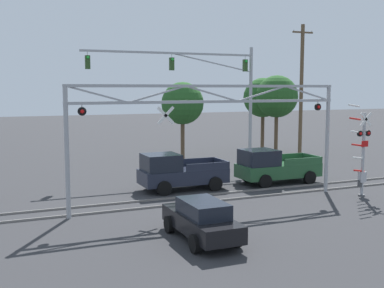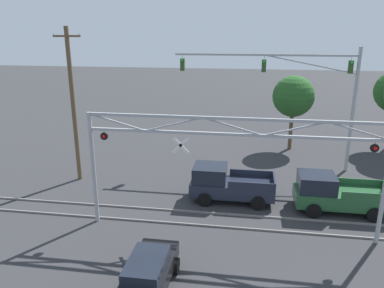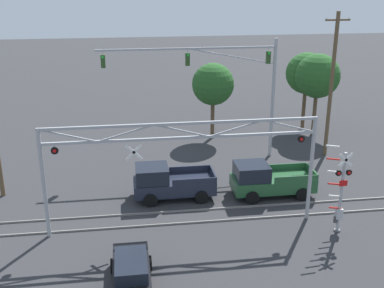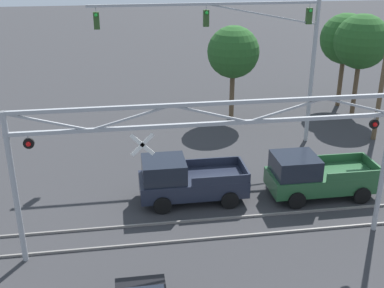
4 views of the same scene
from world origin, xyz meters
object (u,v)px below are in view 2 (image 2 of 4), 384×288
(traffic_signal_span, at_px, (310,86))
(pickup_truck_lead, at_px, (227,184))
(sedan_waiting, at_px, (148,274))
(utility_pole_left, at_px, (73,105))
(pickup_truck_following, at_px, (334,194))
(background_tree_beyond_span, at_px, (293,97))
(crossing_gantry, at_px, (232,149))

(traffic_signal_span, relative_size, pickup_truck_lead, 2.56)
(sedan_waiting, bearing_deg, utility_pole_left, 126.18)
(traffic_signal_span, bearing_deg, utility_pole_left, -163.97)
(pickup_truck_following, xyz_separation_m, background_tree_beyond_span, (-1.37, 11.42, 3.52))
(crossing_gantry, xyz_separation_m, background_tree_beyond_span, (4.33, 14.63, 0.14))
(pickup_truck_following, bearing_deg, pickup_truck_lead, 175.53)
(crossing_gantry, relative_size, background_tree_beyond_span, 2.28)
(traffic_signal_span, distance_m, pickup_truck_following, 8.44)
(pickup_truck_following, bearing_deg, sedan_waiting, -135.73)
(pickup_truck_following, xyz_separation_m, utility_pole_left, (-16.28, 2.24, 4.16))
(pickup_truck_lead, xyz_separation_m, sedan_waiting, (-2.46, -8.81, -0.23))
(pickup_truck_following, relative_size, sedan_waiting, 1.16)
(traffic_signal_span, bearing_deg, crossing_gantry, -116.24)
(traffic_signal_span, xyz_separation_m, pickup_truck_following, (0.82, -6.69, -5.08))
(crossing_gantry, xyz_separation_m, sedan_waiting, (-2.85, -5.13, -3.61))
(pickup_truck_following, bearing_deg, background_tree_beyond_span, 96.85)
(sedan_waiting, bearing_deg, crossing_gantry, 60.94)
(pickup_truck_lead, bearing_deg, pickup_truck_following, -4.47)
(crossing_gantry, xyz_separation_m, pickup_truck_lead, (-0.38, 3.68, -3.38))
(pickup_truck_following, distance_m, sedan_waiting, 11.94)
(utility_pole_left, bearing_deg, sedan_waiting, -53.82)
(traffic_signal_span, height_order, pickup_truck_following, traffic_signal_span)
(utility_pole_left, bearing_deg, traffic_signal_span, 16.03)
(sedan_waiting, xyz_separation_m, utility_pole_left, (-7.73, 10.58, 4.39))
(pickup_truck_following, bearing_deg, utility_pole_left, 172.15)
(pickup_truck_following, bearing_deg, crossing_gantry, -150.63)
(crossing_gantry, bearing_deg, pickup_truck_lead, 95.96)
(crossing_gantry, xyz_separation_m, pickup_truck_following, (5.70, 3.21, -3.38))
(pickup_truck_lead, xyz_separation_m, utility_pole_left, (-10.20, 1.77, 4.16))
(crossing_gantry, height_order, sedan_waiting, crossing_gantry)
(traffic_signal_span, distance_m, sedan_waiting, 17.70)
(pickup_truck_following, bearing_deg, traffic_signal_span, 97.01)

